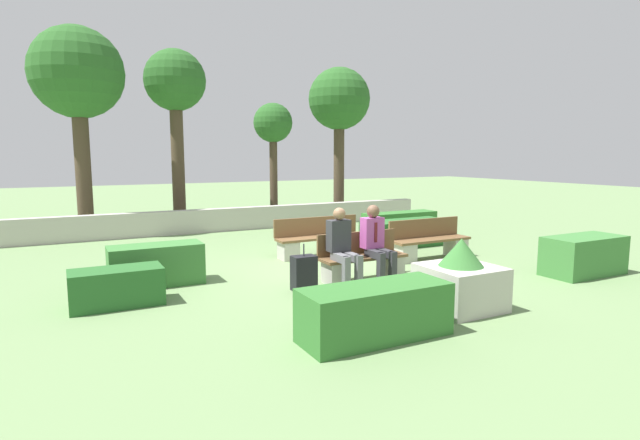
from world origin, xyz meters
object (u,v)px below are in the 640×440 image
(tree_center_left, at_px, (175,87))
(bench_right_side, at_px, (430,244))
(suitcase, at_px, (304,273))
(tree_rightmost, at_px, (339,102))
(bench_front, at_px, (363,262))
(tree_center_right, at_px, (273,127))
(person_seated_woman, at_px, (342,243))
(planter_corner_left, at_px, (460,280))
(tree_leftmost, at_px, (77,76))
(person_seated_man, at_px, (376,239))
(bench_left_side, at_px, (320,241))

(tree_center_left, bearing_deg, bench_right_side, -63.19)
(suitcase, bearing_deg, tree_rightmost, 56.93)
(bench_front, relative_size, tree_center_right, 0.42)
(tree_center_left, relative_size, tree_center_right, 1.38)
(tree_center_left, distance_m, tree_rightmost, 5.48)
(bench_front, bearing_deg, person_seated_woman, -164.95)
(planter_corner_left, relative_size, tree_leftmost, 0.18)
(person_seated_man, height_order, tree_rightmost, tree_rightmost)
(person_seated_woman, bearing_deg, tree_center_left, 96.54)
(bench_right_side, height_order, person_seated_woman, person_seated_woman)
(person_seated_man, height_order, person_seated_woman, person_seated_man)
(person_seated_woman, relative_size, planter_corner_left, 1.28)
(tree_center_right, bearing_deg, suitcase, -109.06)
(bench_right_side, relative_size, tree_center_right, 0.48)
(bench_right_side, bearing_deg, person_seated_woman, -150.87)
(bench_left_side, distance_m, tree_leftmost, 8.23)
(person_seated_woman, distance_m, tree_leftmost, 9.53)
(planter_corner_left, distance_m, tree_center_left, 11.10)
(person_seated_man, distance_m, person_seated_woman, 0.69)
(bench_front, relative_size, tree_leftmost, 0.29)
(tree_center_right, relative_size, tree_rightmost, 0.75)
(bench_front, xyz_separation_m, tree_center_right, (1.57, 7.95, 2.77))
(suitcase, distance_m, tree_leftmost, 9.47)
(tree_center_right, bearing_deg, bench_left_side, -102.36)
(tree_leftmost, xyz_separation_m, tree_rightmost, (8.11, -0.04, -0.30))
(bench_front, bearing_deg, planter_corner_left, -80.58)
(bench_front, xyz_separation_m, suitcase, (-1.23, -0.15, -0.02))
(person_seated_woman, bearing_deg, suitcase, -178.70)
(planter_corner_left, distance_m, tree_rightmost, 11.21)
(tree_center_left, bearing_deg, suitcase, -88.46)
(person_seated_man, distance_m, tree_center_left, 9.18)
(tree_center_right, bearing_deg, bench_right_side, -84.50)
(suitcase, bearing_deg, person_seated_woman, 1.30)
(bench_front, height_order, suitcase, bench_front)
(tree_leftmost, bearing_deg, bench_right_side, -48.05)
(bench_front, bearing_deg, tree_center_right, 78.85)
(person_seated_woman, distance_m, suitcase, 0.85)
(person_seated_woman, bearing_deg, tree_center_right, 75.65)
(tree_center_right, bearing_deg, tree_leftmost, -179.84)
(suitcase, bearing_deg, tree_leftmost, 109.49)
(bench_left_side, height_order, tree_leftmost, tree_leftmost)
(bench_right_side, relative_size, person_seated_man, 1.39)
(tree_leftmost, xyz_separation_m, tree_center_left, (2.64, 0.28, -0.10))
(bench_right_side, relative_size, tree_leftmost, 0.33)
(person_seated_woman, relative_size, tree_rightmost, 0.26)
(bench_front, relative_size, person_seated_man, 1.21)
(bench_front, height_order, bench_left_side, same)
(bench_left_side, xyz_separation_m, tree_rightmost, (3.70, 5.68, 3.66))
(person_seated_man, height_order, suitcase, person_seated_man)
(tree_leftmost, distance_m, tree_center_right, 5.79)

